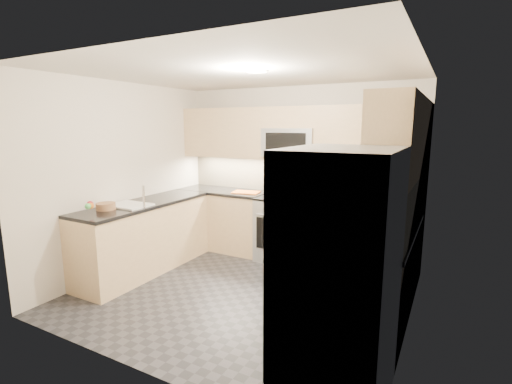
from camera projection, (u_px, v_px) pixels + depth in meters
name	position (u px, v px, depth m)	size (l,w,h in m)	color
floor	(242.00, 293.00, 4.36)	(3.60, 3.20, 0.00)	black
ceiling	(240.00, 72.00, 3.91)	(3.60, 3.20, 0.02)	beige
wall_back	(296.00, 172.00, 5.52)	(3.60, 0.02, 2.50)	beige
wall_front	(132.00, 220.00, 2.75)	(3.60, 0.02, 2.50)	beige
wall_left	(126.00, 177.00, 4.97)	(0.02, 3.20, 2.50)	beige
wall_right	(415.00, 204.00, 3.29)	(0.02, 3.20, 2.50)	beige
base_cab_back_left	(224.00, 220.00, 5.91)	(1.42, 0.60, 0.90)	#D5B180
base_cab_back_right	(363.00, 240.00, 4.89)	(1.42, 0.60, 0.90)	#D5B180
base_cab_right	(378.00, 276.00, 3.71)	(0.60, 1.70, 0.90)	#D5B180
base_cab_peninsula	(146.00, 238.00, 4.98)	(0.60, 2.00, 0.90)	#D5B180
countertop_back_left	(224.00, 191.00, 5.83)	(1.42, 0.63, 0.04)	black
countertop_back_right	(364.00, 205.00, 4.81)	(1.42, 0.63, 0.04)	black
countertop_right	(381.00, 231.00, 3.62)	(0.63, 1.70, 0.04)	black
countertop_peninsula	(144.00, 204.00, 4.89)	(0.63, 2.00, 0.04)	black
upper_cab_back	(292.00, 134.00, 5.27)	(3.60, 0.35, 0.75)	#D5B180
upper_cab_right	(403.00, 138.00, 3.51)	(0.35, 1.95, 0.75)	#D5B180
backsplash_back	(295.00, 176.00, 5.53)	(3.60, 0.01, 0.51)	#C6B68F
backsplash_right	(419.00, 201.00, 3.70)	(0.01, 2.30, 0.51)	#C6B68F
gas_range	(286.00, 229.00, 5.38)	(0.76, 0.65, 0.91)	#A4A7AC
range_cooktop	(287.00, 198.00, 5.30)	(0.76, 0.65, 0.03)	black
oven_door_glass	(276.00, 235.00, 5.09)	(0.62, 0.02, 0.45)	black
oven_handle	(276.00, 217.00, 5.03)	(0.02, 0.02, 0.60)	#B2B5BA
microwave	(291.00, 142.00, 5.27)	(0.76, 0.40, 0.40)	#9D9FA5
microwave_door	(285.00, 143.00, 5.09)	(0.60, 0.01, 0.28)	black
refrigerator	(339.00, 280.00, 2.52)	(0.70, 0.90, 1.80)	#989B9F
fridge_handle_left	(279.00, 272.00, 2.53)	(0.02, 0.02, 1.20)	#B2B5BA
fridge_handle_right	(298.00, 256.00, 2.84)	(0.02, 0.02, 1.20)	#B2B5BA
sink_basin	(129.00, 210.00, 4.68)	(0.52, 0.38, 0.16)	white
faucet	(144.00, 197.00, 4.53)	(0.03, 0.03, 0.28)	silver
utensil_bowl	(402.00, 200.00, 4.61)	(0.29, 0.29, 0.17)	#5EAC49
cutting_board	(246.00, 192.00, 5.59)	(0.39, 0.27, 0.01)	#C75712
fruit_basket	(106.00, 206.00, 4.45)	(0.22, 0.22, 0.08)	#956945
fruit_apple	(90.00, 204.00, 4.21)	(0.07, 0.07, 0.07)	#AA132A
fruit_pear	(88.00, 206.00, 4.11)	(0.07, 0.07, 0.07)	#4DB551
dish_towel_check	(271.00, 228.00, 5.07)	(0.19, 0.02, 0.35)	silver
fruit_orange	(91.00, 206.00, 4.15)	(0.07, 0.07, 0.07)	orange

